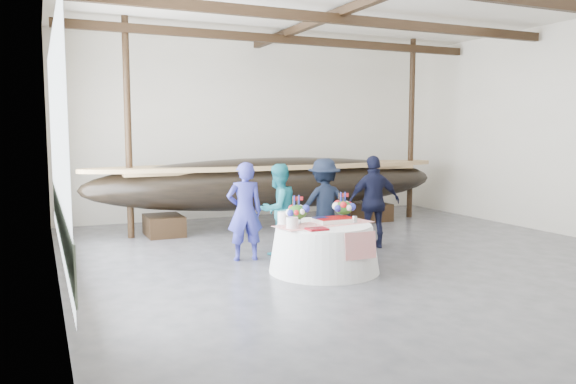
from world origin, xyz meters
name	(u,v)px	position (x,y,z in m)	size (l,w,h in m)	color
floor	(383,263)	(0.00, 0.00, 0.00)	(10.00, 12.00, 0.01)	#3D3D42
wall_back	(255,129)	(0.00, 6.00, 2.25)	(10.00, 0.02, 4.50)	silver
wall_left	(54,128)	(-5.00, 0.00, 2.25)	(0.02, 12.00, 4.50)	silver
pavilion_structure	(364,26)	(0.00, 0.72, 4.00)	(9.80, 11.76, 4.50)	black
open_bay	(57,158)	(-4.95, 1.00, 1.83)	(0.03, 7.00, 3.20)	silver
longboat_display	(275,183)	(-0.25, 4.06, 1.03)	(8.57, 1.71, 1.61)	black
banquet_table	(324,248)	(-1.13, -0.04, 0.37)	(1.75, 1.75, 0.75)	white
tabletop_items	(320,214)	(-1.15, 0.09, 0.90)	(1.68, 0.95, 0.40)	red
guest_woman_blue	(245,211)	(-2.02, 1.18, 0.84)	(0.62, 0.40, 1.69)	navy
guest_woman_teal	(278,209)	(-1.31, 1.39, 0.81)	(0.79, 0.62, 1.63)	teal
guest_man_left	(324,204)	(-0.35, 1.46, 0.85)	(1.10, 0.63, 1.70)	black
guest_man_right	(374,202)	(0.56, 1.17, 0.88)	(1.03, 0.43, 1.75)	black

